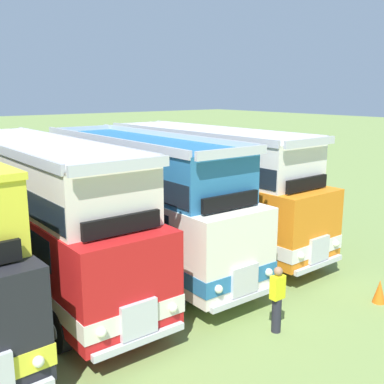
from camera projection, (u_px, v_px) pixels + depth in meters
name	position (u px, v px, depth m)	size (l,w,h in m)	color
bus_seventh_in_row	(41.00, 211.00, 14.08)	(2.65, 11.14, 4.52)	red
bus_eighth_in_row	(139.00, 197.00, 15.90)	(2.67, 10.40, 4.52)	silver
bus_ninth_in_row	(206.00, 183.00, 18.27)	(2.80, 10.80, 4.52)	orange
cone_near_end	(379.00, 291.00, 13.19)	(0.36, 0.36, 0.68)	orange
marshal_person	(277.00, 299.00, 11.48)	(0.36, 0.24, 1.73)	#23232D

